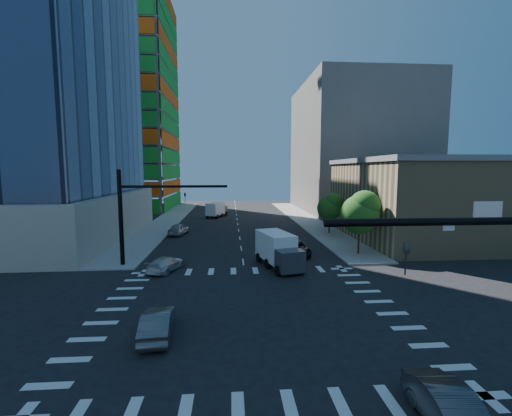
{
  "coord_description": "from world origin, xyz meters",
  "views": [
    {
      "loc": [
        -1.23,
        -21.15,
        9.08
      ],
      "look_at": [
        0.98,
        8.0,
        5.84
      ],
      "focal_mm": 24.0,
      "sensor_mm": 36.0,
      "label": 1
    }
  ],
  "objects": [
    {
      "name": "sidewalk_nw",
      "position": [
        -12.5,
        40.0,
        0.07
      ],
      "size": [
        5.0,
        60.0,
        0.15
      ],
      "primitive_type": "cube",
      "color": "#989490",
      "rests_on": "ground"
    },
    {
      "name": "box_truck_near",
      "position": [
        3.31,
        9.77,
        1.4
      ],
      "size": [
        4.04,
        6.48,
        3.16
      ],
      "rotation": [
        0.0,
        0.0,
        0.26
      ],
      "color": "black",
      "rests_on": "ground"
    },
    {
      "name": "commercial_building",
      "position": [
        25.0,
        22.0,
        5.31
      ],
      "size": [
        20.5,
        22.5,
        10.6
      ],
      "color": "tan",
      "rests_on": "ground"
    },
    {
      "name": "bg_building_ne",
      "position": [
        27.0,
        55.0,
        14.0
      ],
      "size": [
        24.0,
        30.0,
        28.0
      ],
      "primitive_type": "cube",
      "color": "#625D58",
      "rests_on": "ground"
    },
    {
      "name": "ground",
      "position": [
        0.0,
        0.0,
        0.0
      ],
      "size": [
        160.0,
        160.0,
        0.0
      ],
      "primitive_type": "plane",
      "color": "black",
      "rests_on": "ground"
    },
    {
      "name": "car_sb_near",
      "position": [
        -7.07,
        9.57,
        0.64
      ],
      "size": [
        3.23,
        4.79,
        1.29
      ],
      "primitive_type": "imported",
      "rotation": [
        0.0,
        0.0,
        2.79
      ],
      "color": "silver",
      "rests_on": "ground"
    },
    {
      "name": "sidewalk_ne",
      "position": [
        12.5,
        40.0,
        0.07
      ],
      "size": [
        5.0,
        60.0,
        0.15
      ],
      "primitive_type": "cube",
      "color": "#989490",
      "rests_on": "ground"
    },
    {
      "name": "car_nb_far",
      "position": [
        5.78,
        14.51,
        0.73
      ],
      "size": [
        2.61,
        5.33,
        1.46
      ],
      "primitive_type": "imported",
      "rotation": [
        0.0,
        0.0,
        0.04
      ],
      "color": "black",
      "rests_on": "ground"
    },
    {
      "name": "car_nb_right",
      "position": [
        6.37,
        -10.78,
        0.74
      ],
      "size": [
        1.7,
        4.56,
        1.49
      ],
      "primitive_type": "imported",
      "rotation": [
        0.0,
        0.0,
        -0.03
      ],
      "color": "#444348",
      "rests_on": "ground"
    },
    {
      "name": "road_markings",
      "position": [
        0.0,
        0.0,
        0.01
      ],
      "size": [
        20.0,
        20.0,
        0.01
      ],
      "primitive_type": "cube",
      "color": "silver",
      "rests_on": "ground"
    },
    {
      "name": "construction_building",
      "position": [
        -27.41,
        61.93,
        24.61
      ],
      "size": [
        25.16,
        34.5,
        70.6
      ],
      "color": "slate",
      "rests_on": "ground"
    },
    {
      "name": "signal_mast_nw",
      "position": [
        -10.0,
        11.5,
        5.49
      ],
      "size": [
        10.2,
        0.4,
        9.0
      ],
      "color": "black",
      "rests_on": "sidewalk_nw"
    },
    {
      "name": "box_truck_far",
      "position": [
        -3.78,
        45.39,
        1.25
      ],
      "size": [
        4.16,
        5.85,
        2.82
      ],
      "rotation": [
        0.0,
        0.0,
        2.75
      ],
      "color": "black",
      "rests_on": "ground"
    },
    {
      "name": "tree_south",
      "position": [
        12.63,
        13.9,
        4.69
      ],
      "size": [
        4.16,
        4.16,
        6.82
      ],
      "color": "#382316",
      "rests_on": "sidewalk_ne"
    },
    {
      "name": "car_sb_cross",
      "position": [
        -5.27,
        -2.86,
        0.73
      ],
      "size": [
        1.91,
        4.56,
        1.46
      ],
      "primitive_type": "imported",
      "rotation": [
        0.0,
        0.0,
        3.22
      ],
      "color": "#525358",
      "rests_on": "ground"
    },
    {
      "name": "car_sb_mid",
      "position": [
        -8.5,
        27.14,
        0.81
      ],
      "size": [
        2.75,
        5.0,
        1.61
      ],
      "primitive_type": "imported",
      "rotation": [
        0.0,
        0.0,
        2.95
      ],
      "color": "#A7A7AE",
      "rests_on": "ground"
    },
    {
      "name": "tree_north",
      "position": [
        12.93,
        25.9,
        3.99
      ],
      "size": [
        3.54,
        3.52,
        5.78
      ],
      "color": "#382316",
      "rests_on": "sidewalk_ne"
    }
  ]
}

